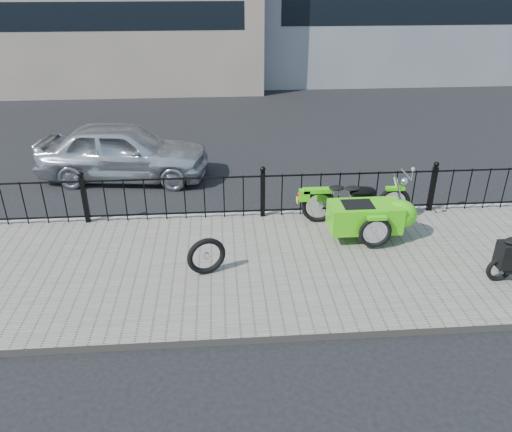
{
  "coord_description": "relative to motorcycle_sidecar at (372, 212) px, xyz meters",
  "views": [
    {
      "loc": [
        -0.83,
        -7.77,
        4.75
      ],
      "look_at": [
        -0.24,
        -0.1,
        0.83
      ],
      "focal_mm": 35.0,
      "sensor_mm": 36.0,
      "label": 1
    }
  ],
  "objects": [
    {
      "name": "curb",
      "position": [
        -1.96,
        1.1,
        -0.53
      ],
      "size": [
        30.0,
        0.1,
        0.12
      ],
      "primitive_type": "cube",
      "color": "gray",
      "rests_on": "ground"
    },
    {
      "name": "iron_fence",
      "position": [
        -1.96,
        0.96,
        -0.01
      ],
      "size": [
        14.11,
        0.11,
        1.08
      ],
      "color": "black",
      "rests_on": "sidewalk"
    },
    {
      "name": "spare_tire",
      "position": [
        -3.07,
        -1.08,
        -0.14
      ],
      "size": [
        0.66,
        0.3,
        0.66
      ],
      "primitive_type": "torus",
      "rotation": [
        1.57,
        0.0,
        0.32
      ],
      "color": "black",
      "rests_on": "sidewalk"
    },
    {
      "name": "sidewalk",
      "position": [
        -1.96,
        -0.84,
        -0.53
      ],
      "size": [
        30.0,
        3.8,
        0.12
      ],
      "primitive_type": "cube",
      "color": "#6E685C",
      "rests_on": "ground"
    },
    {
      "name": "motorcycle_sidecar",
      "position": [
        0.0,
        0.0,
        0.0
      ],
      "size": [
        2.28,
        1.48,
        0.98
      ],
      "color": "black",
      "rests_on": "sidewalk"
    },
    {
      "name": "sedan_car",
      "position": [
        -5.1,
        3.51,
        0.1
      ],
      "size": [
        4.22,
        2.1,
        1.38
      ],
      "primitive_type": "imported",
      "rotation": [
        0.0,
        0.0,
        1.45
      ],
      "color": "silver",
      "rests_on": "ground"
    },
    {
      "name": "ground",
      "position": [
        -1.96,
        -0.34,
        -0.59
      ],
      "size": [
        120.0,
        120.0,
        0.0
      ],
      "primitive_type": "plane",
      "color": "black",
      "rests_on": "ground"
    }
  ]
}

